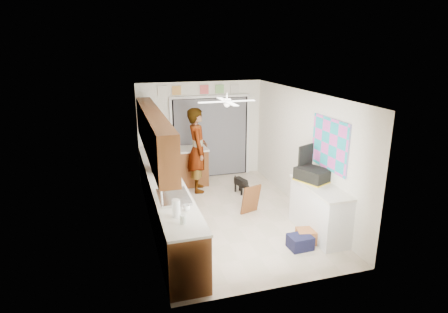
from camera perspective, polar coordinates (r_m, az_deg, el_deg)
floor at (r=7.82m, az=0.85°, el=-8.91°), size 5.00×5.00×0.00m
ceiling at (r=7.11m, az=0.93°, el=9.58°), size 5.00×5.00×0.00m
wall_back at (r=9.70m, az=-3.54°, el=3.97°), size 3.20×0.00×3.20m
wall_front at (r=5.19m, az=9.25°, el=-7.77°), size 3.20×0.00×3.20m
wall_left at (r=7.08m, az=-11.58°, el=-1.17°), size 0.00×5.00×5.00m
wall_right at (r=7.98m, az=11.92°, el=0.84°), size 0.00×5.00×5.00m
left_base_cabinets at (r=7.38m, az=-8.89°, el=-6.90°), size 0.60×4.80×0.90m
left_countertop at (r=7.21m, az=-8.97°, el=-3.46°), size 0.62×4.80×0.04m
upper_cabinets at (r=7.14m, az=-10.70°, el=3.62°), size 0.32×4.00×0.80m
sink_basin at (r=6.27m, az=-7.72°, el=-6.19°), size 0.50×0.76×0.06m
faucet at (r=6.22m, az=-9.49°, el=-5.55°), size 0.03×0.03×0.22m
peninsula_base at (r=9.35m, az=-5.74°, el=-1.67°), size 1.00×0.60×0.90m
peninsula_top at (r=9.21m, az=-5.83°, el=1.11°), size 1.04×0.64×0.04m
back_opening_recess at (r=9.78m, az=-2.05°, el=2.89°), size 2.00×0.06×2.10m
curtain_panel at (r=9.74m, az=-1.99°, el=2.84°), size 1.90×0.03×2.05m
door_trim_left at (r=9.56m, az=-7.94°, el=2.41°), size 0.06×0.04×2.10m
door_trim_right at (r=10.05m, az=3.64°, el=3.24°), size 0.06×0.04×2.10m
door_trim_head at (r=9.55m, az=-2.07°, el=9.09°), size 2.10×0.04×0.06m
header_frame_0 at (r=9.39m, az=-7.24°, el=9.95°), size 0.22×0.02×0.22m
header_frame_2 at (r=9.52m, az=-3.02°, el=10.15°), size 0.22×0.02×0.22m
header_frame_3 at (r=9.63m, az=-0.67°, el=10.24°), size 0.22×0.02×0.22m
header_frame_4 at (r=9.74m, az=1.63°, el=10.31°), size 0.22×0.02×0.22m
route66_sign at (r=9.34m, az=-9.39°, el=9.82°), size 0.22×0.02×0.26m
right_counter_base at (r=7.15m, az=14.30°, el=-8.04°), size 0.50×1.40×0.90m
right_counter_top at (r=6.97m, az=14.51°, el=-4.53°), size 0.54×1.44×0.04m
abstract_painting at (r=7.03m, az=15.79°, el=1.82°), size 0.03×1.15×0.95m
ceiling_fan at (r=7.32m, az=0.45°, el=8.37°), size 1.14×1.14×0.24m
microwave at (r=7.69m, az=-9.44°, el=-0.98°), size 0.46×0.57×0.27m
soap_bottle at (r=7.38m, az=-9.96°, el=-1.72°), size 0.14×0.14×0.28m
cup at (r=5.80m, az=-5.73°, el=-7.79°), size 0.11×0.11×0.08m
jar_b at (r=5.39m, az=-6.29°, el=-9.49°), size 0.12×0.12×0.13m
paper_towel_roll at (r=5.58m, az=-7.30°, el=-7.84°), size 0.16×0.16×0.27m
suitcase at (r=7.14m, az=13.31°, el=-2.72°), size 0.63×0.70×0.24m
suitcase_rim at (r=7.17m, az=13.25°, el=-3.55°), size 0.64×0.71×0.02m
suitcase_lid at (r=7.30m, az=12.33°, el=-0.15°), size 0.39×0.20×0.50m
cardboard_box at (r=6.94m, az=12.62°, el=-11.74°), size 0.44×0.36×0.24m
navy_crate at (r=6.73m, az=11.52°, el=-12.64°), size 0.40×0.34×0.24m
cabinet_door_panel at (r=7.78m, az=4.11°, el=-6.54°), size 0.45×0.28×0.62m
man at (r=8.80m, az=-4.06°, el=0.98°), size 0.57×0.78×2.01m
dog at (r=8.87m, az=2.56°, el=-4.34°), size 0.35×0.55×0.40m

